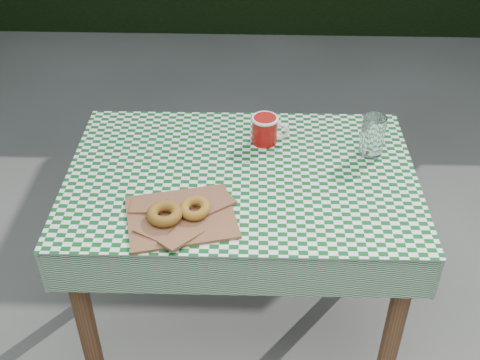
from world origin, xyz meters
The scene contains 8 objects.
ground centered at (0.00, 0.00, 0.00)m, with size 60.00×60.00×0.00m, color #51514C.
table centered at (0.10, 0.07, 0.38)m, with size 1.09×0.73×0.75m, color brown.
tablecloth centered at (0.10, 0.07, 0.75)m, with size 1.11×0.75×0.01m, color #0B4C1A.
paper_bag centered at (-0.07, -0.15, 0.76)m, with size 0.31×0.24×0.02m, color brown.
bagel_front centered at (-0.11, -0.17, 0.79)m, with size 0.10×0.10×0.03m, color brown.
bagel_back centered at (-0.03, -0.14, 0.79)m, with size 0.09×0.09×0.03m, color #A37421.
coffee_mug centered at (0.17, 0.26, 0.80)m, with size 0.17×0.17×0.10m, color #A00D0A, non-canonical shape.
drinking_glass centered at (0.53, 0.20, 0.83)m, with size 0.08×0.08×0.14m, color white.
Camera 1 is at (0.15, -1.47, 1.91)m, focal length 45.40 mm.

